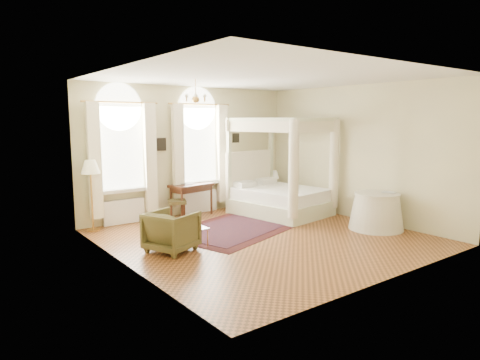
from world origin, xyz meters
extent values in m
plane|color=#9A592C|center=(0.00, 0.00, 0.00)|extent=(6.00, 6.00, 0.00)
plane|color=beige|center=(0.00, 3.00, 1.65)|extent=(6.00, 0.00, 6.00)
plane|color=beige|center=(0.00, -3.00, 1.65)|extent=(6.00, 0.00, 6.00)
plane|color=beige|center=(-3.00, 0.00, 1.65)|extent=(0.00, 6.00, 6.00)
plane|color=beige|center=(3.00, 0.00, 1.65)|extent=(0.00, 6.00, 6.00)
plane|color=white|center=(0.00, 0.00, 3.30)|extent=(6.00, 6.00, 0.00)
cube|color=white|center=(-1.90, 2.97, 1.80)|extent=(1.10, 0.04, 1.90)
cylinder|color=white|center=(-1.90, 2.97, 2.75)|extent=(1.10, 0.04, 1.10)
cube|color=white|center=(-1.90, 2.88, 0.81)|extent=(1.32, 0.24, 0.08)
cube|color=#F3E7C8|center=(-2.57, 2.80, 1.55)|extent=(0.28, 0.14, 2.60)
cube|color=#F3E7C8|center=(-1.23, 2.80, 1.55)|extent=(0.28, 0.14, 2.60)
cube|color=white|center=(-1.90, 2.90, 0.30)|extent=(1.00, 0.12, 0.58)
cube|color=white|center=(0.20, 2.97, 1.80)|extent=(1.10, 0.04, 1.90)
cylinder|color=white|center=(0.20, 2.97, 2.75)|extent=(1.10, 0.04, 1.10)
cube|color=white|center=(0.20, 2.88, 0.81)|extent=(1.32, 0.24, 0.08)
cube|color=#F3E7C8|center=(-0.47, 2.80, 1.55)|extent=(0.28, 0.14, 2.60)
cube|color=#F3E7C8|center=(0.87, 2.80, 1.55)|extent=(0.28, 0.14, 2.60)
cube|color=white|center=(0.20, 2.90, 0.30)|extent=(1.00, 0.12, 0.58)
cylinder|color=#BA893E|center=(-0.90, 1.20, 3.10)|extent=(0.02, 0.02, 0.40)
sphere|color=#BA893E|center=(-0.90, 1.20, 2.88)|extent=(0.16, 0.16, 0.16)
sphere|color=beige|center=(-0.68, 1.20, 2.95)|extent=(0.07, 0.07, 0.07)
sphere|color=beige|center=(-0.79, 1.39, 2.95)|extent=(0.07, 0.07, 0.07)
sphere|color=beige|center=(-1.01, 1.39, 2.95)|extent=(0.07, 0.07, 0.07)
sphere|color=beige|center=(-1.12, 1.20, 2.95)|extent=(0.07, 0.07, 0.07)
sphere|color=beige|center=(-1.01, 1.01, 2.95)|extent=(0.07, 0.07, 0.07)
sphere|color=beige|center=(-0.79, 1.01, 2.95)|extent=(0.07, 0.07, 0.07)
cube|color=black|center=(-0.85, 2.97, 1.85)|extent=(0.26, 0.03, 0.32)
cube|color=black|center=(1.45, 2.97, 1.95)|extent=(0.22, 0.03, 0.26)
cube|color=beige|center=(1.79, 1.46, 0.19)|extent=(2.14, 2.49, 0.38)
cube|color=white|center=(1.79, 1.46, 0.53)|extent=(2.01, 2.37, 0.30)
cube|color=#F3E7C8|center=(1.62, 2.53, 0.96)|extent=(1.81, 0.36, 1.28)
cube|color=beige|center=(0.79, 2.38, 1.23)|extent=(0.11, 0.11, 2.46)
cube|color=beige|center=(2.46, 2.64, 1.23)|extent=(0.11, 0.11, 2.46)
cube|color=beige|center=(1.11, 0.29, 1.23)|extent=(0.11, 0.11, 2.46)
cube|color=beige|center=(2.78, 0.54, 1.23)|extent=(0.11, 0.11, 2.46)
cube|color=beige|center=(1.63, 2.51, 2.46)|extent=(1.81, 0.36, 0.09)
cube|color=beige|center=(1.95, 0.42, 2.46)|extent=(1.81, 0.36, 0.09)
cube|color=beige|center=(0.95, 1.34, 2.46)|extent=(0.42, 2.23, 0.09)
cube|color=beige|center=(2.62, 1.59, 2.46)|extent=(0.42, 2.23, 0.09)
cube|color=#F3E7C8|center=(1.63, 2.51, 2.31)|extent=(1.87, 0.33, 0.30)
cube|color=#F3E7C8|center=(1.95, 0.42, 2.31)|extent=(1.87, 0.33, 0.30)
cube|color=#F3E7C8|center=(0.95, 1.34, 2.31)|extent=(0.39, 2.29, 0.30)
cube|color=#F3E7C8|center=(2.62, 1.59, 2.31)|extent=(0.39, 2.29, 0.30)
cylinder|color=#F3E7C8|center=(1.11, 0.29, 1.34)|extent=(0.24, 0.24, 2.25)
cylinder|color=#F3E7C8|center=(2.78, 0.54, 1.34)|extent=(0.24, 0.24, 2.25)
cube|color=#3E1F11|center=(2.70, 2.70, 0.27)|extent=(0.39, 0.36, 0.54)
cylinder|color=#BA893E|center=(2.68, 2.73, 0.64)|extent=(0.12, 0.12, 0.21)
cone|color=beige|center=(2.68, 2.73, 0.85)|extent=(0.29, 0.29, 0.23)
cube|color=#3E1F11|center=(-0.16, 2.70, 0.79)|extent=(1.18, 0.74, 0.07)
cube|color=#3E1F11|center=(-0.16, 2.70, 0.69)|extent=(1.05, 0.61, 0.11)
cylinder|color=#3E1F11|center=(-0.68, 2.84, 0.39)|extent=(0.06, 0.06, 0.77)
cylinder|color=#3E1F11|center=(0.28, 2.99, 0.39)|extent=(0.06, 0.06, 0.77)
cylinder|color=#3E1F11|center=(-0.61, 2.41, 0.39)|extent=(0.06, 0.06, 0.77)
cylinder|color=#3E1F11|center=(0.35, 2.56, 0.39)|extent=(0.06, 0.06, 0.77)
imported|color=black|center=(-0.31, 2.69, 0.84)|extent=(0.36, 0.29, 0.03)
cube|color=#4B4220|center=(-0.66, 2.55, 0.44)|extent=(0.55, 0.55, 0.08)
cylinder|color=#3E1F11|center=(-0.87, 2.46, 0.20)|extent=(0.04, 0.04, 0.40)
cylinder|color=#3E1F11|center=(-0.58, 2.34, 0.20)|extent=(0.04, 0.04, 0.40)
cylinder|color=#3E1F11|center=(-0.75, 2.76, 0.20)|extent=(0.04, 0.04, 0.40)
cylinder|color=#3E1F11|center=(-0.46, 2.64, 0.20)|extent=(0.04, 0.04, 0.40)
imported|color=#4C4420|center=(-2.00, 0.32, 0.38)|extent=(1.09, 1.08, 0.76)
cube|color=silver|center=(-1.54, 0.30, 0.36)|extent=(0.54, 0.38, 0.02)
cylinder|color=#BA893E|center=(-1.77, 0.15, 0.18)|extent=(0.02, 0.02, 0.36)
cylinder|color=#BA893E|center=(-1.31, 0.15, 0.18)|extent=(0.02, 0.02, 0.36)
cylinder|color=#BA893E|center=(-1.77, 0.46, 0.18)|extent=(0.02, 0.02, 0.36)
cylinder|color=#BA893E|center=(-1.30, 0.46, 0.18)|extent=(0.02, 0.02, 0.36)
cylinder|color=#BA893E|center=(-2.70, 2.70, 0.01)|extent=(0.28, 0.28, 0.03)
cylinder|color=#BA893E|center=(-2.70, 2.70, 0.69)|extent=(0.04, 0.04, 1.39)
cone|color=beige|center=(-2.70, 2.70, 1.44)|extent=(0.41, 0.41, 0.30)
cube|color=#3A0F0D|center=(-0.19, 0.92, 0.00)|extent=(3.43, 2.89, 0.01)
cube|color=black|center=(-0.19, 0.92, 0.01)|extent=(2.85, 2.31, 0.01)
cone|color=white|center=(2.48, -0.99, 0.39)|extent=(1.21, 1.21, 0.78)
cylinder|color=white|center=(2.48, -0.99, 0.80)|extent=(0.99, 0.99, 0.04)
imported|color=black|center=(2.60, -1.17, 0.84)|extent=(0.28, 0.33, 0.03)
camera|label=1|loc=(-5.65, -6.69, 2.45)|focal=32.00mm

